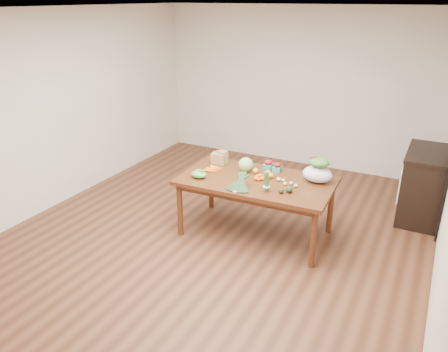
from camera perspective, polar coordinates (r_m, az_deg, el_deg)
The scene contains 26 objects.
floor at distance 5.61m, azimuth -0.95°, elevation -7.72°, with size 6.00×6.00×0.00m, color brown.
ceiling at distance 4.85m, azimuth -1.16°, elevation 21.06°, with size 5.00×6.00×0.02m, color white.
room_walls at distance 5.06m, azimuth -1.04°, elevation 5.60°, with size 5.02×6.02×2.70m.
dining_table at distance 5.49m, azimuth 4.17°, elevation -4.02°, with size 1.85×1.03×0.75m, color #522A13.
cabinet at distance 6.45m, azimuth 24.55°, elevation -1.05°, with size 0.52×1.02×0.94m, color black.
dish_towel at distance 6.11m, azimuth 22.03°, elevation -1.05°, with size 0.02×0.28×0.45m, color white.
paper_bag at distance 5.79m, azimuth -0.68°, elevation 2.45°, with size 0.25×0.21×0.18m, color #9A7C45, non-canonical shape.
cabbage at distance 5.53m, azimuth 2.85°, elevation 1.49°, with size 0.18×0.18×0.18m, color #8DB669.
strawberry_basket_a at distance 5.64m, azimuth 5.78°, elevation 1.36°, with size 0.11×0.11×0.10m, color red, non-canonical shape.
strawberry_basket_b at distance 5.58m, azimuth 6.95°, elevation 1.05°, with size 0.10×0.10×0.09m, color #BA110C, non-canonical shape.
orange_a at distance 5.49m, azimuth 4.15°, elevation 0.68°, with size 0.07×0.07×0.07m, color #FF9A0F.
orange_b at distance 5.45m, azimuth 5.76°, elevation 0.41°, with size 0.07×0.07×0.07m, color orange.
orange_c at distance 5.37m, azimuth 6.16°, elevation 0.06°, with size 0.07×0.07×0.07m, color orange.
mandarin_cluster at distance 5.32m, azimuth 4.80°, elevation -0.07°, with size 0.18×0.18×0.08m, color #DD5D0D, non-canonical shape.
carrots at distance 5.59m, azimuth -1.10°, elevation 0.90°, with size 0.22×0.22×0.03m, color #DF4A12, non-canonical shape.
snap_pea_bag at distance 5.35m, azimuth -3.31°, elevation 0.21°, with size 0.20×0.15×0.09m, color green.
kale_bunch at distance 5.01m, azimuth 1.92°, elevation -0.94°, with size 0.32×0.40×0.16m, color black, non-canonical shape.
asparagus_bundle at distance 4.96m, azimuth 5.60°, elevation -0.74°, with size 0.08×0.08×0.25m, color #4B843C, non-canonical shape.
potato_a at distance 5.30m, azimuth 7.15°, elevation -0.41°, with size 0.05×0.05×0.05m, color #CBBA75.
potato_b at distance 5.19m, azimuth 8.00°, elevation -0.99°, with size 0.05×0.04×0.04m, color #D2C679.
potato_c at distance 5.22m, azimuth 8.77°, elevation -0.94°, with size 0.05×0.04×0.04m, color #DCB57F.
potato_d at distance 5.29m, azimuth 7.74°, elevation -0.55°, with size 0.05×0.04×0.04m, color tan.
potato_e at distance 5.15m, azimuth 9.35°, elevation -1.26°, with size 0.05×0.04×0.04m, color tan.
avocado_a at distance 4.98m, azimuth 7.49°, elevation -1.89°, with size 0.06×0.09×0.06m, color black.
avocado_b at distance 5.01m, azimuth 8.53°, elevation -1.70°, with size 0.08×0.11×0.08m, color black.
salad_bag at distance 5.31m, azimuth 12.13°, elevation 0.63°, with size 0.36×0.27×0.28m, color silver, non-canonical shape.
Camera 1 is at (2.30, -4.26, 2.82)m, focal length 35.00 mm.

